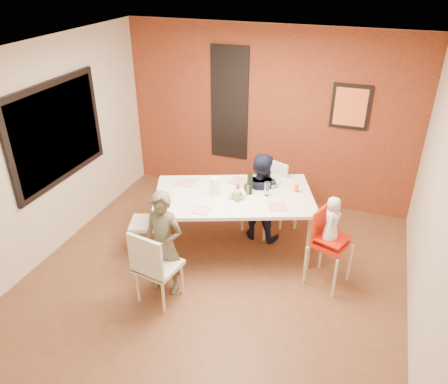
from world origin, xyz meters
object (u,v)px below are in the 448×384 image
(chair_left, at_px, (152,218))
(high_chair, at_px, (327,240))
(child_near, at_px, (164,244))
(chair_near, at_px, (153,265))
(paper_towel_roll, at_px, (215,187))
(dining_table, at_px, (234,199))
(wine_bottle, at_px, (250,184))
(child_far, at_px, (260,197))
(toddler, at_px, (332,221))
(chair_far, at_px, (266,193))

(chair_left, xyz_separation_m, high_chair, (2.25, 0.13, 0.11))
(high_chair, relative_size, child_near, 0.76)
(chair_near, distance_m, chair_left, 1.03)
(chair_left, relative_size, paper_towel_roll, 3.60)
(dining_table, height_order, high_chair, high_chair)
(child_near, relative_size, wine_bottle, 4.70)
(dining_table, bearing_deg, chair_left, -158.62)
(chair_near, distance_m, paper_towel_roll, 1.30)
(chair_left, distance_m, high_chair, 2.26)
(chair_left, bearing_deg, child_far, 104.05)
(child_far, bearing_deg, high_chair, 150.34)
(paper_towel_roll, bearing_deg, dining_table, 24.69)
(chair_left, bearing_deg, paper_towel_roll, 91.83)
(toddler, relative_size, wine_bottle, 2.15)
(child_near, height_order, wine_bottle, child_near)
(chair_left, xyz_separation_m, toddler, (2.28, 0.11, 0.39))
(child_near, bearing_deg, high_chair, 25.14)
(chair_near, height_order, paper_towel_roll, paper_towel_roll)
(chair_near, relative_size, chair_far, 0.93)
(dining_table, height_order, toddler, toddler)
(paper_towel_roll, bearing_deg, chair_near, -103.17)
(dining_table, xyz_separation_m, chair_near, (-0.50, -1.29, -0.23))
(dining_table, bearing_deg, chair_far, 67.26)
(chair_left, xyz_separation_m, child_far, (1.24, 0.80, 0.14))
(chair_near, bearing_deg, paper_towel_roll, -93.51)
(paper_towel_roll, bearing_deg, toddler, -6.89)
(child_far, bearing_deg, wine_bottle, 84.07)
(dining_table, distance_m, wine_bottle, 0.29)
(dining_table, xyz_separation_m, wine_bottle, (0.18, 0.09, 0.21))
(wine_bottle, xyz_separation_m, paper_towel_roll, (-0.40, -0.19, -0.02))
(toddler, bearing_deg, paper_towel_roll, 87.98)
(dining_table, relative_size, chair_near, 2.38)
(child_far, height_order, wine_bottle, child_far)
(chair_far, relative_size, toddler, 1.72)
(chair_left, distance_m, child_near, 0.85)
(child_far, height_order, paper_towel_roll, child_far)
(chair_far, bearing_deg, toddler, -21.29)
(chair_far, xyz_separation_m, chair_left, (-1.27, -1.04, -0.09))
(child_near, xyz_separation_m, paper_towel_roll, (0.26, 0.95, 0.31))
(high_chair, relative_size, paper_towel_roll, 4.06)
(chair_far, xyz_separation_m, wine_bottle, (-0.09, -0.56, 0.40))
(child_near, bearing_deg, chair_far, 66.83)
(dining_table, relative_size, chair_left, 2.60)
(child_near, bearing_deg, toddler, 24.42)
(wine_bottle, bearing_deg, dining_table, -154.70)
(chair_left, bearing_deg, toddler, 74.23)
(paper_towel_roll, bearing_deg, chair_far, 56.89)
(chair_near, xyz_separation_m, chair_left, (-0.51, 0.90, -0.04))
(chair_far, relative_size, wine_bottle, 3.71)
(high_chair, bearing_deg, dining_table, 98.00)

